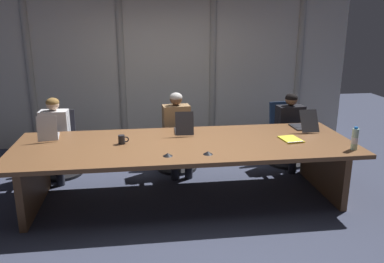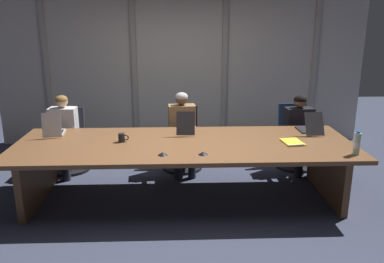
{
  "view_description": "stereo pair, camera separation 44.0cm",
  "coord_description": "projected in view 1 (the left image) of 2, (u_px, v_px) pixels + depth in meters",
  "views": [
    {
      "loc": [
        -0.52,
        -4.51,
        2.2
      ],
      "look_at": [
        0.1,
        0.14,
        0.83
      ],
      "focal_mm": 36.7,
      "sensor_mm": 36.0,
      "label": 1
    },
    {
      "loc": [
        -0.08,
        -4.55,
        2.2
      ],
      "look_at": [
        0.1,
        0.14,
        0.83
      ],
      "focal_mm": 36.7,
      "sensor_mm": 36.0,
      "label": 2
    }
  ],
  "objects": [
    {
      "name": "conference_mic_middle",
      "position": [
        208.0,
        153.0,
        4.37
      ],
      "size": [
        0.11,
        0.11,
        0.03
      ],
      "primitive_type": "cone",
      "color": "black",
      "rests_on": "conference_table"
    },
    {
      "name": "curtain_backdrop",
      "position": [
        169.0,
        57.0,
        6.82
      ],
      "size": [
        6.44,
        0.17,
        3.08
      ],
      "color": "beige",
      "rests_on": "ground_plane"
    },
    {
      "name": "coffee_mug_near",
      "position": [
        122.0,
        140.0,
        4.72
      ],
      "size": [
        0.13,
        0.08,
        0.11
      ],
      "color": "black",
      "rests_on": "conference_table"
    },
    {
      "name": "person_center",
      "position": [
        292.0,
        126.0,
        5.9
      ],
      "size": [
        0.44,
        0.57,
        1.11
      ],
      "rotation": [
        0.0,
        0.0,
        -1.49
      ],
      "color": "black",
      "rests_on": "ground_plane"
    },
    {
      "name": "laptop_left_end",
      "position": [
        49.0,
        134.0,
        4.92
      ],
      "size": [
        0.28,
        0.41,
        0.32
      ],
      "rotation": [
        0.0,
        0.0,
        1.71
      ],
      "color": "#BCBCC1",
      "rests_on": "conference_table"
    },
    {
      "name": "office_chair_left_mid",
      "position": [
        177.0,
        146.0,
        5.91
      ],
      "size": [
        0.6,
        0.6,
        0.92
      ],
      "rotation": [
        0.0,
        0.0,
        -1.66
      ],
      "color": "black",
      "rests_on": "ground_plane"
    },
    {
      "name": "laptop_center",
      "position": [
        304.0,
        125.0,
        5.35
      ],
      "size": [
        0.25,
        0.49,
        0.29
      ],
      "rotation": [
        0.0,
        0.0,
        1.59
      ],
      "color": "#2D2D33",
      "rests_on": "conference_table"
    },
    {
      "name": "spiral_notepad",
      "position": [
        291.0,
        139.0,
        4.88
      ],
      "size": [
        0.26,
        0.33,
        0.03
      ],
      "rotation": [
        0.0,
        0.0,
        0.13
      ],
      "color": "yellow",
      "rests_on": "conference_table"
    },
    {
      "name": "conference_mic_left_side",
      "position": [
        168.0,
        155.0,
        4.31
      ],
      "size": [
        0.11,
        0.11,
        0.03
      ],
      "primitive_type": "cone",
      "color": "black",
      "rests_on": "conference_table"
    },
    {
      "name": "office_chair_left_end",
      "position": [
        61.0,
        151.0,
        5.69
      ],
      "size": [
        0.6,
        0.6,
        0.9
      ],
      "rotation": [
        0.0,
        0.0,
        -1.51
      ],
      "color": "#2D2D38",
      "rests_on": "ground_plane"
    },
    {
      "name": "office_chair_center",
      "position": [
        286.0,
        141.0,
        6.13
      ],
      "size": [
        0.6,
        0.6,
        0.94
      ],
      "rotation": [
        0.0,
        0.0,
        -1.48
      ],
      "color": "navy",
      "rests_on": "ground_plane"
    },
    {
      "name": "water_bottle_primary",
      "position": [
        355.0,
        139.0,
        4.5
      ],
      "size": [
        0.08,
        0.08,
        0.27
      ],
      "color": "#ADD1B2",
      "rests_on": "conference_table"
    },
    {
      "name": "conference_table",
      "position": [
        185.0,
        154.0,
        4.81
      ],
      "size": [
        4.12,
        1.43,
        0.73
      ],
      "color": "brown",
      "rests_on": "ground_plane"
    },
    {
      "name": "ground_plane",
      "position": [
        186.0,
        198.0,
        4.97
      ],
      "size": [
        12.88,
        12.88,
        0.0
      ],
      "primitive_type": "plane",
      "color": "#383D51"
    },
    {
      "name": "person_left_end",
      "position": [
        54.0,
        134.0,
        5.45
      ],
      "size": [
        0.4,
        0.55,
        1.14
      ],
      "rotation": [
        0.0,
        0.0,
        -1.6
      ],
      "color": "silver",
      "rests_on": "ground_plane"
    },
    {
      "name": "laptop_left_mid",
      "position": [
        184.0,
        128.0,
        5.17
      ],
      "size": [
        0.25,
        0.42,
        0.31
      ],
      "rotation": [
        0.0,
        0.0,
        1.52
      ],
      "color": "#2D2D33",
      "rests_on": "conference_table"
    },
    {
      "name": "person_left_mid",
      "position": [
        177.0,
        129.0,
        5.67
      ],
      "size": [
        0.43,
        0.57,
        1.17
      ],
      "rotation": [
        0.0,
        0.0,
        -1.48
      ],
      "color": "olive",
      "rests_on": "ground_plane"
    }
  ]
}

